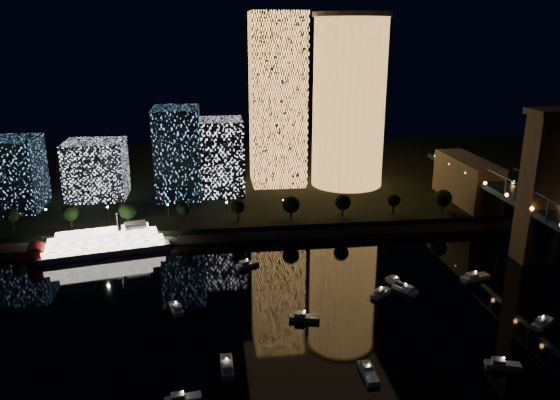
% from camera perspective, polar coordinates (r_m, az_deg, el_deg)
% --- Properties ---
extents(ground, '(520.00, 520.00, 0.00)m').
position_cam_1_polar(ground, '(133.77, 11.44, -16.13)').
color(ground, black).
rests_on(ground, ground).
extents(far_bank, '(420.00, 160.00, 5.00)m').
position_cam_1_polar(far_bank, '(276.99, 0.98, 2.57)').
color(far_bank, black).
rests_on(far_bank, ground).
extents(seawall, '(420.00, 6.00, 3.00)m').
position_cam_1_polar(seawall, '(204.00, 4.18, -3.24)').
color(seawall, '#6B5E4C').
rests_on(seawall, ground).
extents(tower_cylindrical, '(34.00, 34.00, 75.45)m').
position_cam_1_polar(tower_cylindrical, '(247.58, 7.22, 10.19)').
color(tower_cylindrical, '#F7A94F').
rests_on(tower_cylindrical, far_bank).
extents(tower_rectangular, '(23.87, 23.87, 75.94)m').
position_cam_1_polar(tower_rectangular, '(248.51, -0.27, 10.38)').
color(tower_rectangular, '#F7A94F').
rests_on(tower_rectangular, far_bank).
extents(midrise_blocks, '(101.05, 34.29, 37.66)m').
position_cam_1_polar(midrise_blocks, '(235.83, -14.45, 3.93)').
color(midrise_blocks, white).
rests_on(midrise_blocks, far_bank).
extents(riverboat, '(47.03, 18.49, 13.90)m').
position_cam_1_polar(riverboat, '(196.04, -18.48, -4.36)').
color(riverboat, silver).
rests_on(riverboat, ground).
extents(motorboats, '(100.68, 88.61, 2.78)m').
position_cam_1_polar(motorboats, '(143.53, 8.55, -13.08)').
color(motorboats, silver).
rests_on(motorboats, ground).
extents(esplanade_trees, '(165.91, 6.73, 8.86)m').
position_cam_1_polar(esplanade_trees, '(203.43, -2.71, -0.60)').
color(esplanade_trees, black).
rests_on(esplanade_trees, far_bank).
extents(street_lamps, '(132.70, 0.70, 5.65)m').
position_cam_1_polar(street_lamps, '(209.06, -5.60, -0.58)').
color(street_lamps, black).
rests_on(street_lamps, far_bank).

